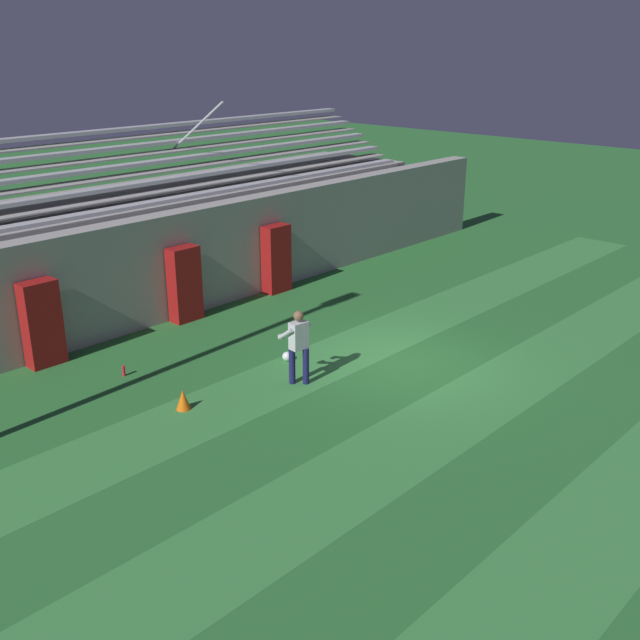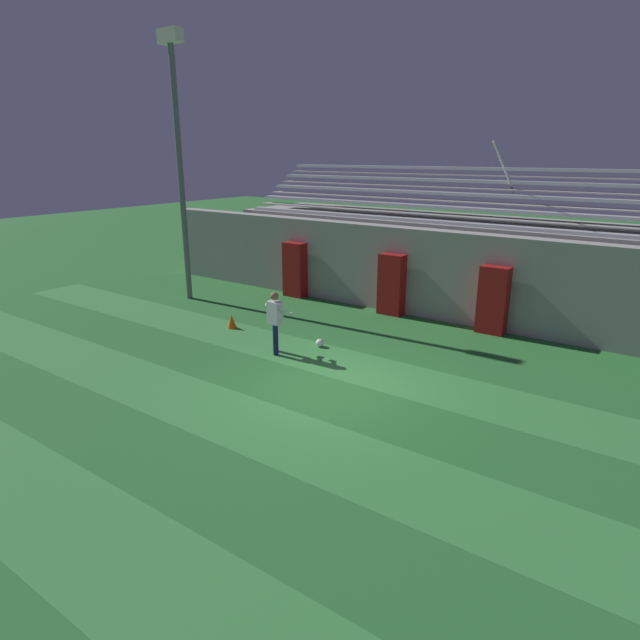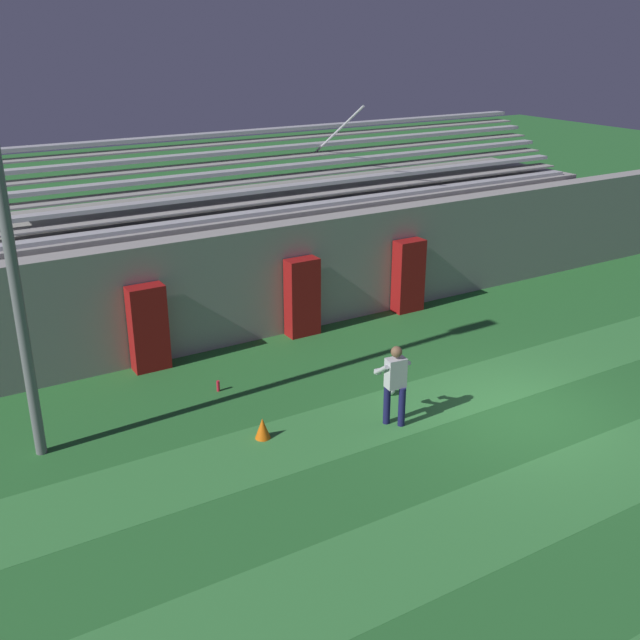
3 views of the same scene
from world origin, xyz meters
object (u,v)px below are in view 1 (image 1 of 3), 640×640
padding_pillar_gate_right (276,259)px  traffic_cone (183,400)px  padding_pillar_gate_left (185,284)px  goalkeeper (298,342)px  water_bottle (124,371)px  padding_pillar_far_left (42,324)px  soccer_ball (287,356)px

padding_pillar_gate_right → traffic_cone: 7.76m
padding_pillar_gate_left → traffic_cone: (-3.22, -4.10, -0.79)m
goalkeeper → water_bottle: goalkeeper is taller
goalkeeper → water_bottle: (-2.38, 3.09, -0.83)m
padding_pillar_far_left → goalkeeper: bearing=-56.9°
padding_pillar_gate_left → soccer_ball: (-0.09, -3.89, -0.89)m
soccer_ball → traffic_cone: 3.14m
goalkeeper → soccer_ball: (0.67, 1.05, -0.84)m
goalkeeper → traffic_cone: bearing=161.2°
padding_pillar_gate_left → goalkeeper: bearing=-98.8°
traffic_cone → padding_pillar_gate_left: bearing=51.9°
padding_pillar_far_left → soccer_ball: 5.58m
padding_pillar_gate_left → goalkeeper: size_ratio=1.19×
padding_pillar_gate_right → goalkeeper: size_ratio=1.19×
padding_pillar_gate_right → goalkeeper: padding_pillar_gate_right is taller
padding_pillar_gate_right → traffic_cone: bearing=-147.9°
water_bottle → padding_pillar_far_left: bearing=114.5°
goalkeeper → padding_pillar_far_left: bearing=123.1°
padding_pillar_gate_left → padding_pillar_far_left: (-3.99, 0.00, 0.00)m
soccer_ball → traffic_cone: (-3.13, -0.21, 0.10)m
padding_pillar_gate_left → traffic_cone: padding_pillar_gate_left is taller
soccer_ball → goalkeeper: bearing=-122.8°
padding_pillar_gate_left → soccer_ball: bearing=-91.3°
soccer_ball → traffic_cone: traffic_cone is taller
padding_pillar_gate_left → water_bottle: bearing=-149.6°
soccer_ball → padding_pillar_far_left: bearing=135.0°
traffic_cone → padding_pillar_far_left: bearing=100.6°
padding_pillar_gate_left → goalkeeper: padding_pillar_gate_left is taller
padding_pillar_gate_right → water_bottle: padding_pillar_gate_right is taller
goalkeeper → soccer_ball: goalkeeper is taller
padding_pillar_far_left → padding_pillar_gate_left: bearing=0.0°
padding_pillar_gate_left → padding_pillar_far_left: same height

